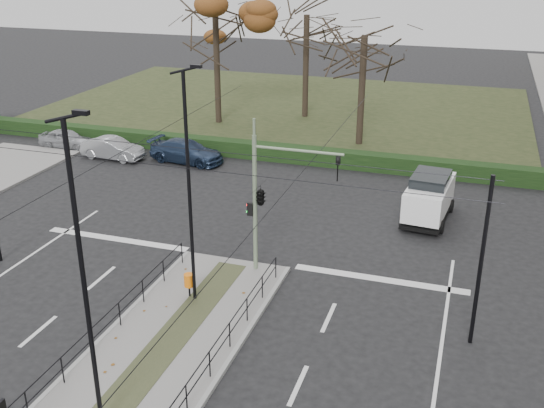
{
  "coord_description": "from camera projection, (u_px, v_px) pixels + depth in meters",
  "views": [
    {
      "loc": [
        8.87,
        -17.3,
        12.48
      ],
      "look_at": [
        1.04,
        6.59,
        2.17
      ],
      "focal_mm": 42.0,
      "sensor_mm": 36.0,
      "label": 1
    }
  ],
  "objects": [
    {
      "name": "parked_car_third",
      "position": [
        187.0,
        151.0,
        38.97
      ],
      "size": [
        4.88,
        2.43,
        1.36
      ],
      "primitive_type": "imported",
      "rotation": [
        0.0,
        0.0,
        1.46
      ],
      "color": "#1D2C45",
      "rests_on": "ground"
    },
    {
      "name": "white_van",
      "position": [
        429.0,
        196.0,
        30.61
      ],
      "size": [
        2.33,
        4.49,
        2.34
      ],
      "color": "white",
      "rests_on": "ground"
    },
    {
      "name": "park",
      "position": [
        287.0,
        107.0,
        52.35
      ],
      "size": [
        38.0,
        26.0,
        0.1
      ],
      "primitive_type": "cube",
      "color": "#242D16",
      "rests_on": "ground"
    },
    {
      "name": "hedge",
      "position": [
        226.0,
        147.0,
        40.39
      ],
      "size": [
        38.0,
        1.0,
        1.0
      ],
      "primitive_type": "cube",
      "color": "black",
      "rests_on": "ground"
    },
    {
      "name": "median_railing",
      "position": [
        149.0,
        341.0,
        19.84
      ],
      "size": [
        4.14,
        13.24,
        0.92
      ],
      "color": "black",
      "rests_on": "median_island"
    },
    {
      "name": "median_island",
      "position": [
        152.0,
        364.0,
        20.28
      ],
      "size": [
        4.4,
        15.0,
        0.14
      ],
      "primitive_type": "cube",
      "color": "slate",
      "rests_on": "ground"
    },
    {
      "name": "rust_tree",
      "position": [
        215.0,
        12.0,
        44.68
      ],
      "size": [
        7.6,
        7.6,
        10.45
      ],
      "color": "black",
      "rests_on": "park"
    },
    {
      "name": "bare_tree_near",
      "position": [
        364.0,
        44.0,
        40.08
      ],
      "size": [
        6.76,
        6.76,
        9.35
      ],
      "color": "black",
      "rests_on": "park"
    },
    {
      "name": "litter_bin",
      "position": [
        189.0,
        281.0,
        23.77
      ],
      "size": [
        0.37,
        0.37,
        0.94
      ],
      "color": "black",
      "rests_on": "median_island"
    },
    {
      "name": "streetlamp_median_far",
      "position": [
        190.0,
        188.0,
        22.18
      ],
      "size": [
        0.73,
        0.15,
        8.74
      ],
      "color": "black",
      "rests_on": "median_island"
    },
    {
      "name": "traffic_light",
      "position": [
        263.0,
        194.0,
        24.77
      ],
      "size": [
        3.84,
        2.17,
        5.65
      ],
      "color": "slate",
      "rests_on": "median_island"
    },
    {
      "name": "ground",
      "position": [
        186.0,
        324.0,
        22.5
      ],
      "size": [
        140.0,
        140.0,
        0.0
      ],
      "primitive_type": "plane",
      "color": "black",
      "rests_on": "ground"
    },
    {
      "name": "catenary",
      "position": [
        201.0,
        218.0,
        22.63
      ],
      "size": [
        20.0,
        34.0,
        6.0
      ],
      "color": "black",
      "rests_on": "ground"
    },
    {
      "name": "streetlamp_median_near",
      "position": [
        84.0,
        282.0,
        15.82
      ],
      "size": [
        0.75,
        0.15,
        8.94
      ],
      "color": "black",
      "rests_on": "median_island"
    },
    {
      "name": "bare_tree_center",
      "position": [
        307.0,
        23.0,
        46.63
      ],
      "size": [
        6.48,
        6.48,
        10.07
      ],
      "color": "black",
      "rests_on": "park"
    },
    {
      "name": "parked_car_first",
      "position": [
        66.0,
        139.0,
        41.73
      ],
      "size": [
        3.68,
        1.61,
        1.24
      ],
      "primitive_type": "imported",
      "rotation": [
        0.0,
        0.0,
        1.61
      ],
      "color": "#97999E",
      "rests_on": "ground"
    },
    {
      "name": "parked_car_second",
      "position": [
        113.0,
        149.0,
        39.59
      ],
      "size": [
        4.1,
        1.66,
        1.32
      ],
      "primitive_type": "imported",
      "rotation": [
        0.0,
        0.0,
        1.51
      ],
      "color": "#97999E",
      "rests_on": "ground"
    }
  ]
}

